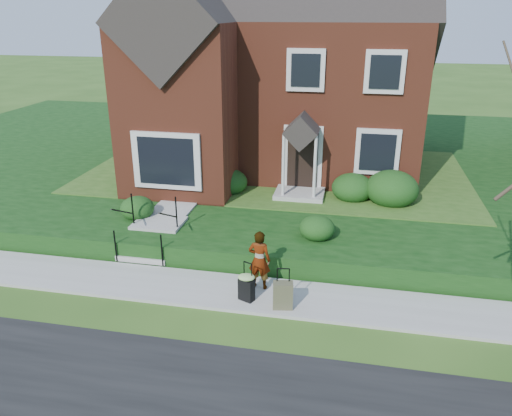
% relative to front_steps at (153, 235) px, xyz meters
% --- Properties ---
extents(ground, '(120.00, 120.00, 0.00)m').
position_rel_front_steps_xyz_m(ground, '(2.50, -1.84, -0.47)').
color(ground, '#2D5119').
rests_on(ground, ground).
extents(sidewalk, '(60.00, 1.60, 0.08)m').
position_rel_front_steps_xyz_m(sidewalk, '(2.50, -1.84, -0.43)').
color(sidewalk, '#9E9B93').
rests_on(sidewalk, ground).
extents(terrace, '(44.00, 20.00, 0.60)m').
position_rel_front_steps_xyz_m(terrace, '(6.50, 9.06, -0.17)').
color(terrace, black).
rests_on(terrace, ground).
extents(walkway, '(1.20, 6.00, 0.06)m').
position_rel_front_steps_xyz_m(walkway, '(0.00, 3.16, 0.16)').
color(walkway, '#9E9B93').
rests_on(walkway, terrace).
extents(main_house, '(10.40, 10.20, 9.40)m').
position_rel_front_steps_xyz_m(main_house, '(2.29, 7.76, 4.79)').
color(main_house, brown).
rests_on(main_house, terrace).
extents(front_steps, '(1.40, 2.02, 1.50)m').
position_rel_front_steps_xyz_m(front_steps, '(0.00, 0.00, 0.00)').
color(front_steps, '#9E9B93').
rests_on(front_steps, ground).
extents(foundation_shrubs, '(10.01, 4.42, 1.17)m').
position_rel_front_steps_xyz_m(foundation_shrubs, '(2.93, 3.16, 0.63)').
color(foundation_shrubs, '#133610').
rests_on(foundation_shrubs, terrace).
extents(woman, '(0.57, 0.40, 1.48)m').
position_rel_front_steps_xyz_m(woman, '(3.34, -1.55, 0.35)').
color(woman, '#999999').
rests_on(woman, sidewalk).
extents(suitcase_black, '(0.49, 0.45, 0.95)m').
position_rel_front_steps_xyz_m(suitcase_black, '(3.16, -2.17, -0.03)').
color(suitcase_black, black).
rests_on(suitcase_black, sidewalk).
extents(suitcase_olive, '(0.48, 0.32, 0.97)m').
position_rel_front_steps_xyz_m(suitcase_olive, '(4.03, -2.33, -0.07)').
color(suitcase_olive, '#4E4D34').
rests_on(suitcase_olive, sidewalk).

